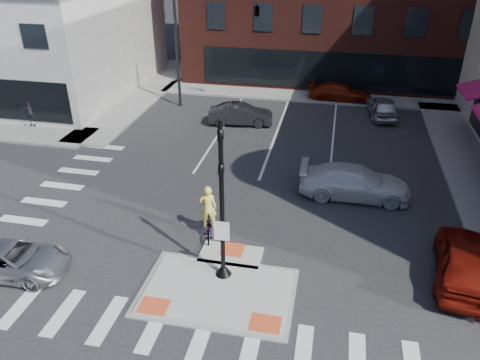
% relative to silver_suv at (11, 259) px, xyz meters
% --- Properties ---
extents(ground, '(120.00, 120.00, 0.00)m').
position_rel_silver_suv_xyz_m(ground, '(7.69, 0.98, -0.60)').
color(ground, '#28282B').
rests_on(ground, ground).
extents(refuge_island, '(5.40, 4.65, 0.13)m').
position_rel_silver_suv_xyz_m(refuge_island, '(7.69, 0.72, -0.55)').
color(refuge_island, gray).
rests_on(refuge_island, ground).
extents(sidewalk_nw, '(23.50, 20.50, 0.15)m').
position_rel_silver_suv_xyz_m(sidewalk_nw, '(-9.07, 16.27, -0.53)').
color(sidewalk_nw, gray).
rests_on(sidewalk_nw, ground).
extents(sidewalk_e, '(3.00, 24.00, 0.15)m').
position_rel_silver_suv_xyz_m(sidewalk_e, '(18.49, 10.98, -0.53)').
color(sidewalk_e, gray).
rests_on(sidewalk_e, ground).
extents(sidewalk_n, '(26.00, 3.00, 0.15)m').
position_rel_silver_suv_xyz_m(sidewalk_n, '(10.69, 22.98, -0.53)').
color(sidewalk_n, gray).
rests_on(sidewalk_n, ground).
extents(building_nw, '(20.40, 16.40, 14.40)m').
position_rel_silver_suv_xyz_m(building_nw, '(-14.29, 20.96, 3.63)').
color(building_nw, silver).
rests_on(building_nw, ground).
extents(signal_pole, '(0.60, 0.60, 5.98)m').
position_rel_silver_suv_xyz_m(signal_pole, '(7.69, 1.38, 1.75)').
color(signal_pole, black).
rests_on(signal_pole, refuge_island).
extents(mast_arm_signal, '(6.10, 2.24, 8.00)m').
position_rel_silver_suv_xyz_m(mast_arm_signal, '(4.22, 18.98, 5.61)').
color(mast_arm_signal, black).
rests_on(mast_arm_signal, ground).
extents(silver_suv, '(4.46, 2.29, 1.20)m').
position_rel_silver_suv_xyz_m(silver_suv, '(0.00, 0.00, 0.00)').
color(silver_suv, '#9FA2A6').
rests_on(silver_suv, ground).
extents(red_sedan, '(2.57, 4.93, 1.60)m').
position_rel_silver_suv_xyz_m(red_sedan, '(16.19, 3.07, 0.20)').
color(red_sedan, maroon).
rests_on(red_sedan, ground).
extents(white_pickup, '(5.23, 2.22, 1.50)m').
position_rel_silver_suv_xyz_m(white_pickup, '(12.37, 8.38, 0.15)').
color(white_pickup, white).
rests_on(white_pickup, ground).
extents(bg_car_dark, '(4.27, 2.00, 1.35)m').
position_rel_silver_suv_xyz_m(bg_car_dark, '(5.19, 16.37, 0.07)').
color(bg_car_dark, '#26262B').
rests_on(bg_car_dark, ground).
extents(bg_car_silver, '(2.14, 4.27, 1.40)m').
position_rel_silver_suv_xyz_m(bg_car_silver, '(14.25, 19.71, 0.10)').
color(bg_car_silver, silver).
rests_on(bg_car_silver, ground).
extents(bg_car_red, '(4.62, 2.03, 1.32)m').
position_rel_silver_suv_xyz_m(bg_car_red, '(11.41, 22.48, 0.06)').
color(bg_car_red, maroon).
rests_on(bg_car_red, ground).
extents(cyclist, '(1.10, 1.99, 2.35)m').
position_rel_silver_suv_xyz_m(cyclist, '(6.49, 3.78, 0.19)').
color(cyclist, '#3F3F44').
rests_on(cyclist, ground).
extents(pedestrian_a, '(1.02, 0.99, 1.66)m').
position_rel_silver_suv_xyz_m(pedestrian_a, '(-8.37, 12.98, 0.38)').
color(pedestrian_a, black).
rests_on(pedestrian_a, sidewalk_nw).
extents(pedestrian_b, '(1.01, 0.50, 1.67)m').
position_rel_silver_suv_xyz_m(pedestrian_b, '(-7.69, 12.98, 0.38)').
color(pedestrian_b, '#36303A').
rests_on(pedestrian_b, sidewalk_nw).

